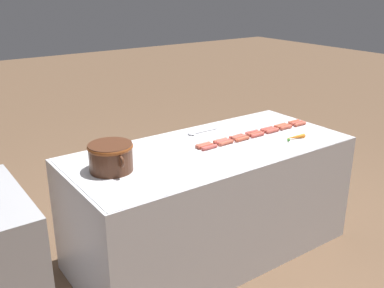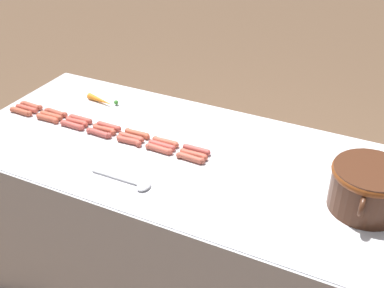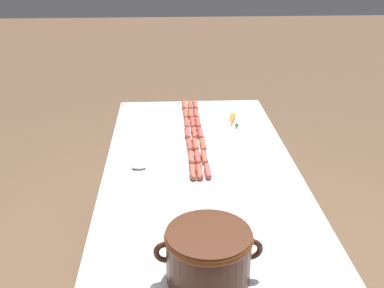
{
  "view_description": "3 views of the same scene",
  "coord_description": "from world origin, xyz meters",
  "px_view_note": "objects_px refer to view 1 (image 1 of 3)",
  "views": [
    {
      "loc": [
        -2.29,
        1.79,
        1.94
      ],
      "look_at": [
        -0.02,
        0.18,
        0.91
      ],
      "focal_mm": 41.34,
      "sensor_mm": 36.0,
      "label": 1
    },
    {
      "loc": [
        1.57,
        0.8,
        2.0
      ],
      "look_at": [
        0.05,
        0.05,
        0.93
      ],
      "focal_mm": 45.71,
      "sensor_mm": 36.0,
      "label": 2
    },
    {
      "loc": [
        0.15,
        1.95,
        1.85
      ],
      "look_at": [
        0.04,
        -0.16,
        0.91
      ],
      "focal_mm": 43.89,
      "sensor_mm": 36.0,
      "label": 3
    }
  ],
  "objects_px": {
    "hot_dog_17": "(252,132)",
    "hot_dog_2": "(273,131)",
    "hot_dog_4": "(242,139)",
    "hot_dog_9": "(270,130)",
    "hot_dog_20": "(203,145)",
    "hot_dog_16": "(267,129)",
    "bean_pot": "(111,155)",
    "hot_dog_12": "(223,142)",
    "hot_dog_7": "(297,123)",
    "hot_dog_11": "(240,137)",
    "hot_dog_18": "(236,136)",
    "hot_dog_15": "(280,125)",
    "serving_spoon": "(196,133)",
    "hot_dog_13": "(206,146)",
    "hot_dog_3": "(258,135)",
    "hot_dog_19": "(220,140)",
    "hot_dog_14": "(294,122)",
    "hot_dog_1": "(286,127)",
    "hot_dog_6": "(210,147)",
    "hot_dog_5": "(226,143)",
    "hot_dog_0": "(300,124)",
    "carrot": "(294,137)"
  },
  "relations": [
    {
      "from": "hot_dog_17",
      "to": "hot_dog_2",
      "type": "bearing_deg",
      "value": -113.99
    },
    {
      "from": "hot_dog_2",
      "to": "hot_dog_4",
      "type": "xyz_separation_m",
      "value": [
        -0.0,
        0.32,
        0.0
      ]
    },
    {
      "from": "hot_dog_9",
      "to": "hot_dog_20",
      "type": "distance_m",
      "value": 0.62
    },
    {
      "from": "hot_dog_16",
      "to": "bean_pot",
      "type": "bearing_deg",
      "value": 90.29
    },
    {
      "from": "hot_dog_16",
      "to": "hot_dog_20",
      "type": "xyz_separation_m",
      "value": [
        0.0,
        0.62,
        0.0
      ]
    },
    {
      "from": "hot_dog_12",
      "to": "hot_dog_7",
      "type": "bearing_deg",
      "value": -90.19
    },
    {
      "from": "hot_dog_11",
      "to": "hot_dog_17",
      "type": "bearing_deg",
      "value": -77.07
    },
    {
      "from": "hot_dog_18",
      "to": "hot_dog_15",
      "type": "bearing_deg",
      "value": -89.96
    },
    {
      "from": "hot_dog_4",
      "to": "hot_dog_20",
      "type": "bearing_deg",
      "value": 76.93
    },
    {
      "from": "hot_dog_4",
      "to": "serving_spoon",
      "type": "distance_m",
      "value": 0.37
    },
    {
      "from": "hot_dog_13",
      "to": "bean_pot",
      "type": "xyz_separation_m",
      "value": [
        0.02,
        0.71,
        0.08
      ]
    },
    {
      "from": "hot_dog_7",
      "to": "hot_dog_15",
      "type": "xyz_separation_m",
      "value": [
        0.03,
        0.16,
        0.0
      ]
    },
    {
      "from": "hot_dog_3",
      "to": "hot_dog_19",
      "type": "height_order",
      "value": "same"
    },
    {
      "from": "hot_dog_11",
      "to": "hot_dog_14",
      "type": "relative_size",
      "value": 1.0
    },
    {
      "from": "hot_dog_14",
      "to": "hot_dog_19",
      "type": "xyz_separation_m",
      "value": [
        -0.0,
        0.78,
        0.0
      ]
    },
    {
      "from": "hot_dog_2",
      "to": "hot_dog_13",
      "type": "height_order",
      "value": "same"
    },
    {
      "from": "hot_dog_1",
      "to": "hot_dog_2",
      "type": "xyz_separation_m",
      "value": [
        -0.0,
        0.15,
        0.0
      ]
    },
    {
      "from": "hot_dog_4",
      "to": "hot_dog_6",
      "type": "xyz_separation_m",
      "value": [
        0.0,
        0.3,
        0.0
      ]
    },
    {
      "from": "hot_dog_4",
      "to": "hot_dog_20",
      "type": "relative_size",
      "value": 1.0
    },
    {
      "from": "hot_dog_11",
      "to": "hot_dog_4",
      "type": "bearing_deg",
      "value": 167.0
    },
    {
      "from": "hot_dog_5",
      "to": "serving_spoon",
      "type": "relative_size",
      "value": 0.5
    },
    {
      "from": "hot_dog_0",
      "to": "hot_dog_11",
      "type": "bearing_deg",
      "value": 86.58
    },
    {
      "from": "hot_dog_6",
      "to": "hot_dog_13",
      "type": "height_order",
      "value": "same"
    },
    {
      "from": "hot_dog_3",
      "to": "serving_spoon",
      "type": "xyz_separation_m",
      "value": [
        0.32,
        0.34,
        -0.01
      ]
    },
    {
      "from": "hot_dog_9",
      "to": "hot_dog_16",
      "type": "xyz_separation_m",
      "value": [
        0.03,
        0.0,
        0.0
      ]
    },
    {
      "from": "hot_dog_14",
      "to": "hot_dog_17",
      "type": "distance_m",
      "value": 0.47
    },
    {
      "from": "hot_dog_6",
      "to": "hot_dog_13",
      "type": "bearing_deg",
      "value": 8.44
    },
    {
      "from": "hot_dog_13",
      "to": "carrot",
      "type": "relative_size",
      "value": 0.73
    },
    {
      "from": "carrot",
      "to": "hot_dog_17",
      "type": "bearing_deg",
      "value": 32.87
    },
    {
      "from": "hot_dog_19",
      "to": "carrot",
      "type": "height_order",
      "value": "carrot"
    },
    {
      "from": "hot_dog_5",
      "to": "hot_dog_13",
      "type": "height_order",
      "value": "same"
    },
    {
      "from": "hot_dog_6",
      "to": "hot_dog_18",
      "type": "height_order",
      "value": "same"
    },
    {
      "from": "hot_dog_3",
      "to": "serving_spoon",
      "type": "relative_size",
      "value": 0.5
    },
    {
      "from": "hot_dog_0",
      "to": "hot_dog_14",
      "type": "relative_size",
      "value": 1.0
    },
    {
      "from": "hot_dog_3",
      "to": "hot_dog_0",
      "type": "bearing_deg",
      "value": -89.97
    },
    {
      "from": "hot_dog_3",
      "to": "hot_dog_9",
      "type": "xyz_separation_m",
      "value": [
        0.03,
        -0.16,
        0.0
      ]
    },
    {
      "from": "hot_dog_1",
      "to": "hot_dog_16",
      "type": "relative_size",
      "value": 1.0
    },
    {
      "from": "hot_dog_9",
      "to": "hot_dog_11",
      "type": "height_order",
      "value": "same"
    },
    {
      "from": "hot_dog_12",
      "to": "hot_dog_19",
      "type": "xyz_separation_m",
      "value": [
        0.03,
        0.0,
        0.0
      ]
    },
    {
      "from": "hot_dog_14",
      "to": "hot_dog_15",
      "type": "relative_size",
      "value": 1.0
    },
    {
      "from": "hot_dog_5",
      "to": "hot_dog_19",
      "type": "xyz_separation_m",
      "value": [
        0.06,
        0.0,
        0.0
      ]
    },
    {
      "from": "hot_dog_3",
      "to": "hot_dog_20",
      "type": "relative_size",
      "value": 1.0
    },
    {
      "from": "hot_dog_9",
      "to": "hot_dog_0",
      "type": "bearing_deg",
      "value": -96.11
    },
    {
      "from": "hot_dog_11",
      "to": "hot_dog_16",
      "type": "bearing_deg",
      "value": -84.22
    },
    {
      "from": "hot_dog_14",
      "to": "hot_dog_4",
      "type": "bearing_deg",
      "value": 96.46
    },
    {
      "from": "hot_dog_2",
      "to": "hot_dog_1",
      "type": "bearing_deg",
      "value": -89.34
    },
    {
      "from": "hot_dog_2",
      "to": "hot_dog_15",
      "type": "distance_m",
      "value": 0.16
    },
    {
      "from": "hot_dog_7",
      "to": "serving_spoon",
      "type": "bearing_deg",
      "value": 70.52
    },
    {
      "from": "carrot",
      "to": "hot_dog_14",
      "type": "bearing_deg",
      "value": -47.04
    },
    {
      "from": "hot_dog_4",
      "to": "serving_spoon",
      "type": "bearing_deg",
      "value": 29.71
    }
  ]
}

